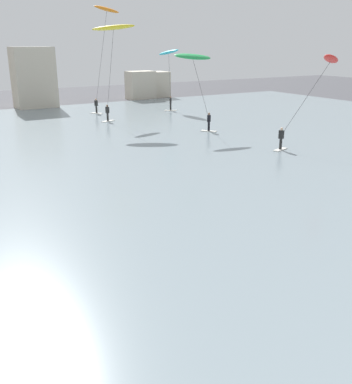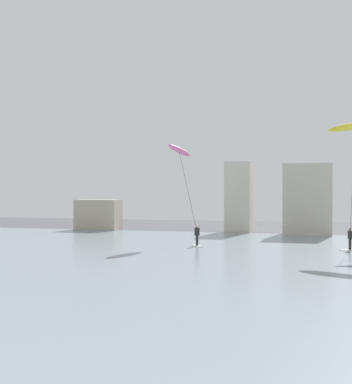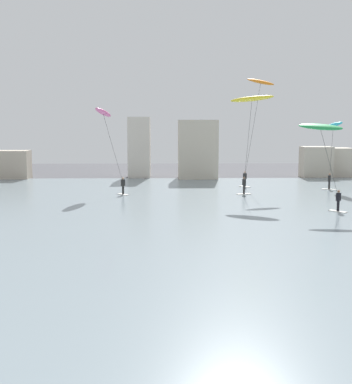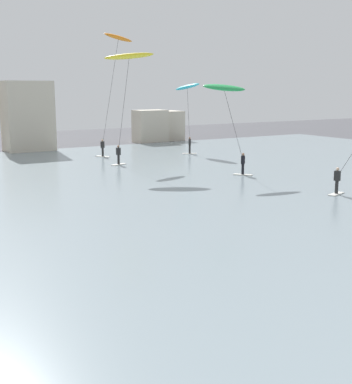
{
  "view_description": "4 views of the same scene",
  "coord_description": "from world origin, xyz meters",
  "views": [
    {
      "loc": [
        -9.16,
        0.61,
        7.47
      ],
      "look_at": [
        -0.97,
        14.36,
        2.08
      ],
      "focal_mm": 41.33,
      "sensor_mm": 36.0,
      "label": 1
    },
    {
      "loc": [
        5.96,
        2.11,
        4.33
      ],
      "look_at": [
        2.07,
        15.62,
        4.33
      ],
      "focal_mm": 49.21,
      "sensor_mm": 36.0,
      "label": 2
    },
    {
      "loc": [
        0.17,
        -4.43,
        6.67
      ],
      "look_at": [
        0.63,
        17.45,
        3.68
      ],
      "focal_mm": 46.83,
      "sensor_mm": 36.0,
      "label": 3
    },
    {
      "loc": [
        -10.81,
        2.28,
        6.42
      ],
      "look_at": [
        -1.7,
        17.36,
        2.91
      ],
      "focal_mm": 48.99,
      "sensor_mm": 36.0,
      "label": 4
    }
  ],
  "objects": [
    {
      "name": "water_bay",
      "position": [
        0.0,
        30.18,
        0.05
      ],
      "size": [
        84.0,
        52.0,
        0.1
      ],
      "primitive_type": "cube",
      "color": "gray",
      "rests_on": "ground"
    },
    {
      "name": "far_shore_buildings",
      "position": [
        3.85,
        57.29,
        2.92
      ],
      "size": [
        44.96,
        6.02,
        7.5
      ],
      "color": "#B7A893",
      "rests_on": "ground"
    },
    {
      "name": "kitesurfer_yellow",
      "position": [
        7.78,
        40.29,
        8.32
      ],
      "size": [
        4.07,
        3.56,
        9.19
      ],
      "color": "silver",
      "rests_on": "water_bay"
    },
    {
      "name": "kitesurfer_cyan",
      "position": [
        17.26,
        46.57,
        6.11
      ],
      "size": [
        2.14,
        3.99,
        6.95
      ],
      "color": "silver",
      "rests_on": "water_bay"
    },
    {
      "name": "kitesurfer_orange",
      "position": [
        9.5,
        46.19,
        9.61
      ],
      "size": [
        3.18,
        2.75,
        11.2
      ],
      "color": "silver",
      "rests_on": "water_bay"
    },
    {
      "name": "kitesurfer_pink",
      "position": [
        -5.56,
        43.48,
        7.16
      ],
      "size": [
        3.42,
        4.25,
        8.27
      ],
      "color": "silver",
      "rests_on": "water_bay"
    },
    {
      "name": "kitesurfer_green",
      "position": [
        11.9,
        32.96,
        5.91
      ],
      "size": [
        3.65,
        2.23,
        6.77
      ],
      "color": "silver",
      "rests_on": "water_bay"
    }
  ]
}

